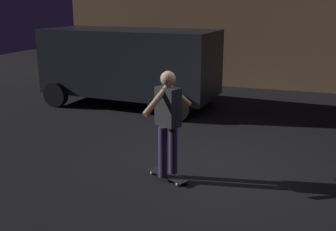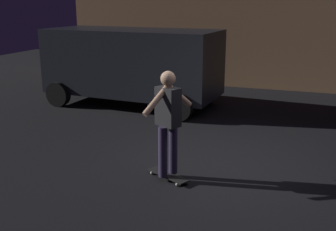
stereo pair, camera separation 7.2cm
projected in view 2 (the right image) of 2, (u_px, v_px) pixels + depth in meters
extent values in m
plane|color=black|center=(215.00, 169.00, 6.90)|extent=(28.00, 28.00, 0.00)
cube|color=#AD7F56|center=(273.00, 35.00, 14.63)|extent=(13.55, 4.17, 3.16)
cube|color=black|center=(132.00, 62.00, 10.89)|extent=(4.72, 2.23, 1.70)
cube|color=black|center=(62.00, 45.00, 11.67)|extent=(0.19, 1.75, 0.64)
cylinder|color=black|center=(58.00, 94.00, 10.92)|extent=(0.67, 0.27, 0.66)
cylinder|color=black|center=(99.00, 81.00, 12.66)|extent=(0.67, 0.27, 0.66)
cylinder|color=black|center=(179.00, 107.00, 9.58)|extent=(0.67, 0.27, 0.66)
cylinder|color=black|center=(205.00, 91.00, 11.33)|extent=(0.67, 0.27, 0.66)
cube|color=black|center=(168.00, 175.00, 6.50)|extent=(0.78, 0.54, 0.02)
sphere|color=silver|center=(185.00, 181.00, 6.35)|extent=(0.05, 0.05, 0.05)
sphere|color=silver|center=(177.00, 184.00, 6.24)|extent=(0.05, 0.05, 0.05)
sphere|color=silver|center=(160.00, 170.00, 6.78)|extent=(0.05, 0.05, 0.05)
sphere|color=silver|center=(152.00, 173.00, 6.67)|extent=(0.05, 0.05, 0.05)
cylinder|color=#382D4C|center=(173.00, 149.00, 6.46)|extent=(0.14, 0.14, 0.82)
cylinder|color=#382D4C|center=(163.00, 152.00, 6.32)|extent=(0.14, 0.14, 0.82)
cube|color=#262628|center=(168.00, 107.00, 6.19)|extent=(0.44, 0.37, 0.60)
sphere|color=tan|center=(168.00, 79.00, 6.08)|extent=(0.23, 0.23, 0.23)
cylinder|color=tan|center=(178.00, 95.00, 6.30)|extent=(0.34, 0.52, 0.46)
cylinder|color=tan|center=(157.00, 99.00, 6.01)|extent=(0.34, 0.52, 0.46)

